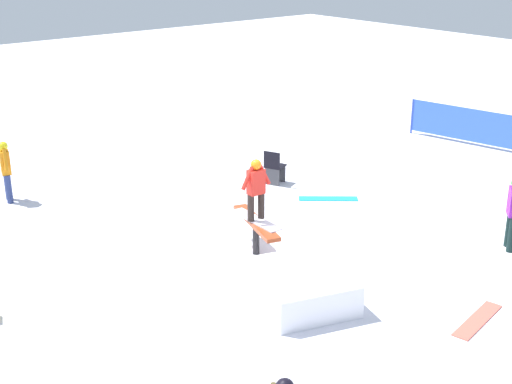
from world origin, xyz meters
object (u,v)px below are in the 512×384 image
at_px(folding_chair, 274,168).
at_px(loose_snowboard_coral, 478,320).
at_px(loose_snowboard_cyan, 328,199).
at_px(rail_feature, 256,226).
at_px(bystander_orange, 6,168).
at_px(main_rider_on_rail, 256,191).

bearing_deg(folding_chair, loose_snowboard_coral, 143.35).
bearing_deg(loose_snowboard_coral, loose_snowboard_cyan, 58.30).
relative_size(rail_feature, loose_snowboard_coral, 1.31).
bearing_deg(loose_snowboard_coral, rail_feature, 94.07).
height_order(bystander_orange, loose_snowboard_cyan, bystander_orange).
distance_m(main_rider_on_rail, bystander_orange, 6.58).
relative_size(loose_snowboard_coral, folding_chair, 1.61).
xyz_separation_m(rail_feature, bystander_orange, (5.98, 2.68, 0.23)).
height_order(main_rider_on_rail, loose_snowboard_coral, main_rider_on_rail).
distance_m(main_rider_on_rail, loose_snowboard_coral, 4.69).
bearing_deg(rail_feature, main_rider_on_rail, 0.00).
distance_m(loose_snowboard_cyan, folding_chair, 1.74).
bearing_deg(bystander_orange, folding_chair, -103.26).
relative_size(loose_snowboard_coral, loose_snowboard_cyan, 1.01).
distance_m(loose_snowboard_coral, loose_snowboard_cyan, 5.96).
relative_size(bystander_orange, folding_chair, 1.67).
xyz_separation_m(loose_snowboard_cyan, folding_chair, (1.67, 0.28, 0.40)).
distance_m(rail_feature, loose_snowboard_cyan, 3.55).
bearing_deg(rail_feature, folding_chair, -27.77).
xyz_separation_m(rail_feature, folding_chair, (2.92, -2.99, -0.18)).
bearing_deg(main_rider_on_rail, folding_chair, -42.96).
bearing_deg(main_rider_on_rail, bystander_orange, 26.93).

